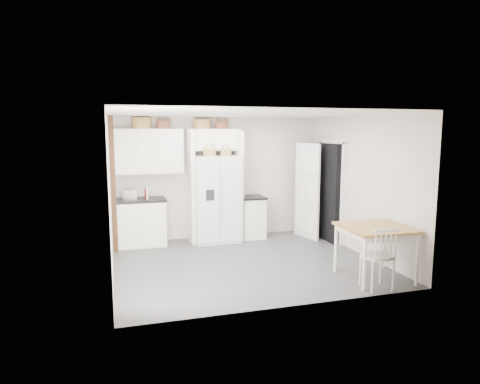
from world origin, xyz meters
name	(u,v)px	position (x,y,z in m)	size (l,w,h in m)	color
floor	(246,262)	(0.00, 0.00, 0.00)	(4.50, 4.50, 0.00)	#48474C
ceiling	(246,114)	(0.00, 0.00, 2.60)	(4.50, 4.50, 0.00)	white
wall_back	(218,178)	(0.00, 2.00, 1.30)	(4.50, 4.50, 0.00)	#B0A9A2
wall_left	(110,195)	(-2.25, 0.00, 1.30)	(4.00, 4.00, 0.00)	#B0A9A2
wall_right	(360,185)	(2.25, 0.00, 1.30)	(4.00, 4.00, 0.00)	#B0A9A2
refrigerator	(216,199)	(-0.15, 1.61, 0.90)	(0.93, 0.75, 1.80)	white
base_cab_left	(140,223)	(-1.71, 1.70, 0.46)	(0.99, 0.63, 0.92)	white
base_cab_right	(251,218)	(0.66, 1.70, 0.43)	(0.49, 0.59, 0.86)	white
dining_table	(375,252)	(1.70, -1.36, 0.42)	(1.01, 1.01, 0.84)	olive
windsor_chair	(377,256)	(1.48, -1.75, 0.50)	(0.48, 0.44, 0.99)	white
counter_left	(139,200)	(-1.71, 1.70, 0.94)	(1.03, 0.67, 0.04)	black
counter_right	(251,197)	(0.66, 1.70, 0.88)	(0.53, 0.63, 0.04)	black
toaster	(130,194)	(-1.89, 1.69, 1.06)	(0.28, 0.16, 0.20)	silver
cookbook_red	(146,194)	(-1.58, 1.62, 1.06)	(0.03, 0.14, 0.21)	maroon
cookbook_cream	(147,193)	(-1.56, 1.62, 1.08)	(0.04, 0.16, 0.25)	beige
basket_upper_b	(141,123)	(-1.61, 1.83, 2.46)	(0.38, 0.38, 0.22)	olive
basket_upper_c	(163,125)	(-1.18, 1.83, 2.43)	(0.28, 0.28, 0.16)	brown
basket_bridge_a	(202,124)	(-0.39, 1.83, 2.45)	(0.35, 0.35, 0.20)	olive
basket_bridge_b	(221,125)	(0.03, 1.83, 2.43)	(0.26, 0.26, 0.15)	brown
basket_fridge_a	(210,153)	(-0.30, 1.51, 1.87)	(0.26, 0.26, 0.14)	olive
basket_fridge_b	(226,153)	(0.04, 1.51, 1.86)	(0.22, 0.22, 0.12)	olive
upper_cabinet	(148,151)	(-1.50, 1.83, 1.90)	(1.40, 0.34, 0.90)	white
bridge_cabinet	(213,140)	(-0.15, 1.83, 2.12)	(1.12, 0.34, 0.45)	white
fridge_panel_left	(191,187)	(-0.66, 1.70, 1.15)	(0.08, 0.60, 2.30)	white
fridge_panel_right	(238,186)	(0.36, 1.70, 1.15)	(0.08, 0.60, 2.30)	white
trim_post	(113,185)	(-2.20, 1.35, 1.30)	(0.09, 0.09, 2.60)	#432512
doorway_void	(330,192)	(2.16, 1.00, 1.02)	(0.18, 0.85, 2.05)	black
door_slab	(307,191)	(1.80, 1.33, 1.02)	(0.80, 0.04, 2.05)	white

